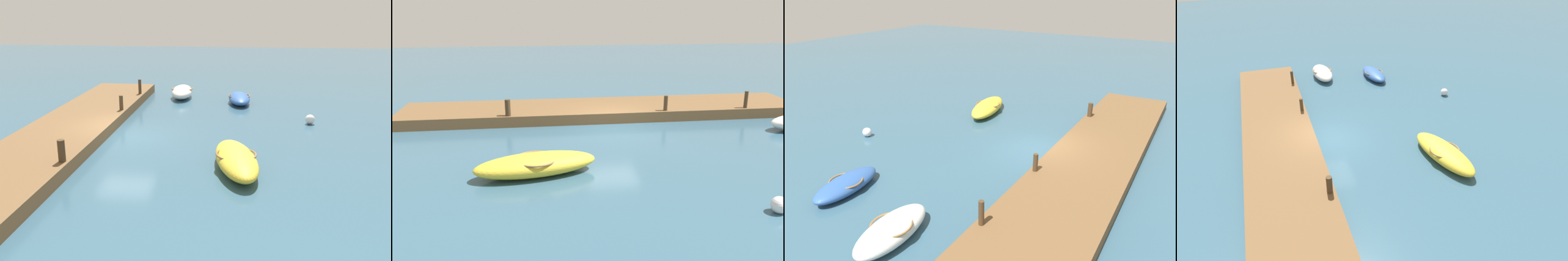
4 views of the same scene
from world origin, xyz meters
TOP-DOWN VIEW (x-y plane):
  - ground_plane at (0.00, 0.00)m, footprint 84.00×84.00m
  - dock_platform at (0.00, -2.50)m, footprint 20.63×3.71m
  - rowboat_yellow at (3.62, 5.16)m, footprint 4.37×2.19m
  - rowboat_white at (-8.64, 1.49)m, footprint 3.15×1.44m
  - rowboat_blue at (-7.39, 5.14)m, footprint 3.19×1.53m
  - mooring_post_west at (-7.08, -0.89)m, footprint 0.18×0.18m
  - mooring_post_mid_west at (-2.85, -0.89)m, footprint 0.20×0.20m
  - mooring_post_mid_east at (4.86, -0.89)m, footprint 0.26×0.26m
  - marker_buoy at (-3.03, 8.73)m, footprint 0.48×0.48m

SIDE VIEW (x-z plane):
  - ground_plane at x=0.00m, z-range 0.00..0.00m
  - marker_buoy at x=-3.03m, z-range 0.00..0.48m
  - dock_platform at x=0.00m, z-range 0.00..0.53m
  - rowboat_blue at x=-7.39m, z-range 0.01..0.61m
  - rowboat_white at x=-8.64m, z-range 0.01..0.76m
  - rowboat_yellow at x=3.62m, z-range 0.01..0.77m
  - mooring_post_mid_west at x=-2.85m, z-range 0.53..1.28m
  - mooring_post_mid_east at x=4.86m, z-range 0.53..1.32m
  - mooring_post_west at x=-7.08m, z-range 0.53..1.39m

